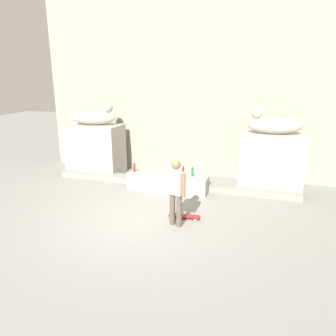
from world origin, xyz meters
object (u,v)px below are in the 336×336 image
bottle_red (134,168)px  bottle_brown (183,171)px  skater (176,190)px  skateboard (184,216)px  statue_reclining_right (273,125)px  bottle_green (192,172)px  statue_reclining_left (95,117)px

bottle_red → bottle_brown: bearing=6.1°
skater → bottle_red: size_ratio=5.17×
skateboard → bottle_red: 2.96m
statue_reclining_right → bottle_green: size_ratio=4.96×
bottle_red → skateboard: bearing=-41.2°
bottle_green → bottle_red: 1.93m
skater → bottle_red: (-2.08, 2.35, -0.27)m
bottle_red → bottle_brown: bottle_red is taller
skateboard → bottle_green: size_ratio=2.47×
statue_reclining_right → bottle_red: statue_reclining_right is taller
statue_reclining_right → skateboard: size_ratio=2.01×
bottle_red → statue_reclining_right: bearing=13.3°
statue_reclining_left → skater: size_ratio=1.01×
statue_reclining_left → bottle_green: size_ratio=5.11×
skater → skateboard: skater is taller
skater → bottle_green: bearing=113.7°
statue_reclining_right → bottle_green: (-2.30, -0.90, -1.45)m
statue_reclining_left → bottle_red: bearing=-40.2°
statue_reclining_right → skateboard: bearing=51.0°
statue_reclining_right → skater: 4.14m
statue_reclining_left → bottle_brown: size_ratio=5.72×
bottle_green → skateboard: bearing=-82.7°
skateboard → skater: bearing=-107.4°
skateboard → bottle_green: 2.11m
bottle_red → bottle_brown: 1.61m
skateboard → bottle_brown: bearing=101.3°
statue_reclining_left → bottle_brown: 3.90m
statue_reclining_left → bottle_red: 2.61m
statue_reclining_right → skateboard: statue_reclining_right is taller
skater → bottle_green: 2.47m
statue_reclining_left → skater: 5.35m
bottle_green → bottle_brown: bottle_green is taller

